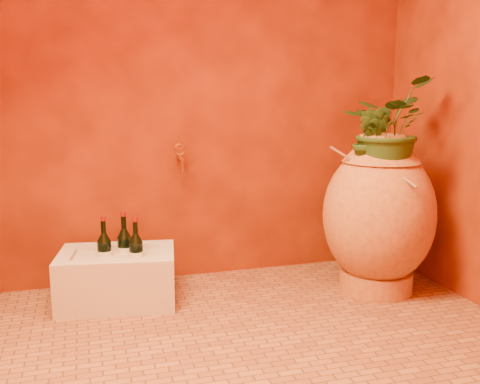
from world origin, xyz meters
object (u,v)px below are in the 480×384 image
object	(u,v)px
stone_basin	(118,278)
wine_bottle_b	(125,249)
wall_tap	(180,157)
amphora	(379,214)
wine_bottle_a	(136,254)
wine_bottle_c	(105,253)

from	to	relation	value
stone_basin	wine_bottle_b	size ratio (longest dim) A/B	2.01
stone_basin	wall_tap	bearing A→B (deg)	31.87
amphora	wine_bottle_a	distance (m)	1.33
amphora	wine_bottle_a	xyz separation A→B (m)	(-1.30, 0.20, -0.17)
wall_tap	amphora	bearing A→B (deg)	-24.78
stone_basin	wine_bottle_c	world-z (taller)	wine_bottle_c
amphora	stone_basin	xyz separation A→B (m)	(-1.40, 0.22, -0.30)
stone_basin	wine_bottle_b	distance (m)	0.16
wine_bottle_a	wall_tap	xyz separation A→B (m)	(0.29, 0.26, 0.47)
wine_bottle_a	wine_bottle_c	size ratio (longest dim) A/B	0.99
amphora	wall_tap	size ratio (longest dim) A/B	5.44
amphora	wall_tap	bearing A→B (deg)	155.22
wine_bottle_c	wine_bottle_b	bearing A→B (deg)	15.43
wall_tap	wine_bottle_b	bearing A→B (deg)	-153.08
amphora	stone_basin	world-z (taller)	amphora
stone_basin	wine_bottle_c	xyz separation A→B (m)	(-0.06, 0.04, 0.13)
stone_basin	wine_bottle_b	bearing A→B (deg)	55.20
amphora	wine_bottle_c	world-z (taller)	amphora
stone_basin	wall_tap	distance (m)	0.76
stone_basin	wall_tap	size ratio (longest dim) A/B	4.03
wine_bottle_b	wine_bottle_c	world-z (taller)	wine_bottle_b
wine_bottle_b	stone_basin	bearing A→B (deg)	-124.80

